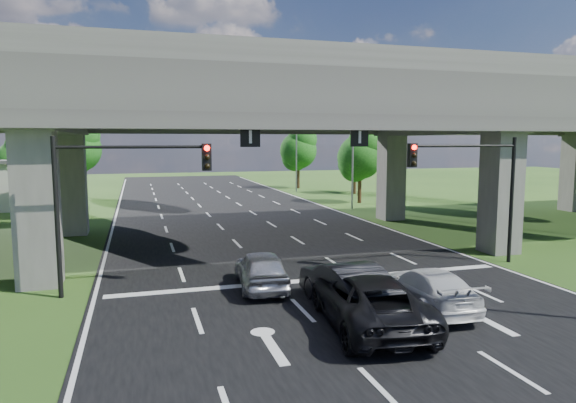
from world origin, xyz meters
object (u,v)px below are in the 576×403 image
car_dark (347,285)px  car_trailing (369,301)px  car_silver (261,269)px  signal_right (474,177)px  signal_left (118,185)px  streetlight_beyond (293,141)px  car_white (428,288)px  streetlight_far (349,141)px

car_dark → car_trailing: bearing=87.9°
car_dark → car_silver: bearing=-57.7°
signal_right → car_silver: size_ratio=1.35×
signal_left → car_trailing: size_ratio=1.01×
signal_right → streetlight_beyond: streetlight_beyond is taller
car_white → car_trailing: 2.94m
car_dark → car_white: bearing=163.0°
car_trailing → car_white: bearing=-152.0°
signal_left → signal_right: bearing=0.0°
streetlight_far → car_silver: bearing=-121.0°
car_dark → car_trailing: (-0.00, -1.78, -0.00)m
signal_right → car_white: signal_right is taller
car_trailing → streetlight_far: bearing=-104.7°
streetlight_beyond → car_dark: bearing=-104.5°
car_white → car_trailing: (-2.74, -1.05, 0.13)m
signal_left → car_white: 11.92m
streetlight_beyond → car_silver: 39.42m
signal_right → streetlight_far: size_ratio=0.60×
signal_left → car_dark: 9.26m
car_dark → car_trailing: size_ratio=0.84×
signal_right → car_dark: size_ratio=1.20×
car_silver → signal_left: bearing=-5.0°
signal_left → streetlight_far: bearing=48.2°
streetlight_far → streetlight_beyond: size_ratio=1.00×
car_silver → car_white: (4.99, -4.02, -0.06)m
streetlight_beyond → car_white: streetlight_beyond is taller
car_silver → car_dark: car_dark is taller
car_trailing → car_dark: bearing=-83.0°
car_silver → car_dark: 3.98m
signal_left → car_silver: size_ratio=1.35×
signal_right → streetlight_far: streetlight_far is taller
streetlight_beyond → car_silver: (-12.64, -37.00, -5.06)m
streetlight_far → car_white: bearing=-107.0°
signal_left → car_white: (10.27, -4.96, -3.46)m
streetlight_far → car_white: (-7.65, -25.02, -5.12)m
signal_right → car_trailing: signal_right is taller
signal_right → car_dark: (-8.11, -4.23, -3.33)m
streetlight_beyond → car_trailing: streetlight_beyond is taller
signal_left → streetlight_far: size_ratio=0.60×
car_white → streetlight_far: bearing=-103.6°
signal_right → car_silver: (-10.36, -0.94, -3.40)m
streetlight_far → car_silver: (-12.64, -21.00, -5.06)m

